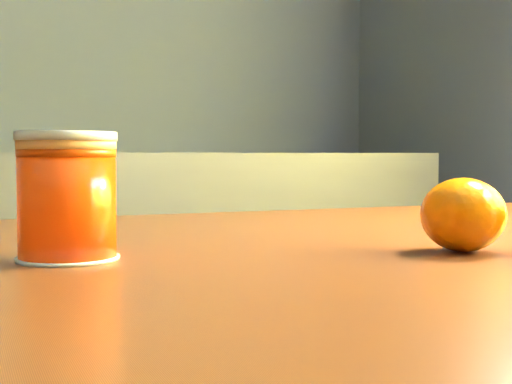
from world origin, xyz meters
name	(u,v)px	position (x,y,z in m)	size (l,w,h in m)	color
juice_glass	(67,197)	(0.60, 0.35, 0.87)	(0.07, 0.07, 0.09)	#E73404
orange_front	(463,215)	(0.88, 0.27, 0.85)	(0.06, 0.06, 0.06)	orange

